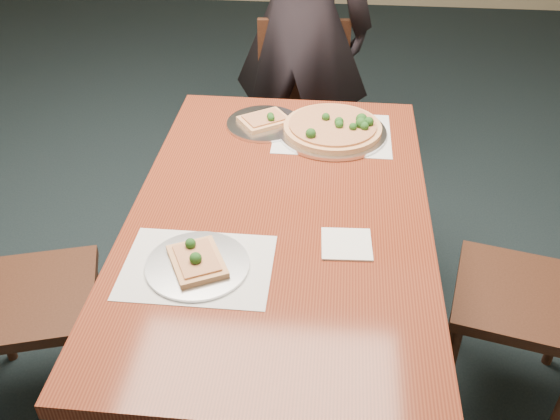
# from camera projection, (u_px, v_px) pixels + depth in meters

# --- Properties ---
(ground) EXTENTS (8.00, 8.00, 0.00)m
(ground) POSITION_uv_depth(u_px,v_px,m) (242.00, 312.00, 2.57)
(ground) COLOR black
(ground) RESTS_ON ground
(dining_table) EXTENTS (0.90, 1.50, 0.75)m
(dining_table) POSITION_uv_depth(u_px,v_px,m) (280.00, 234.00, 1.94)
(dining_table) COLOR #5B2012
(dining_table) RESTS_ON ground
(chair_far) EXTENTS (0.45, 0.45, 0.91)m
(chair_far) POSITION_uv_depth(u_px,v_px,m) (303.00, 111.00, 2.92)
(chair_far) COLOR black
(chair_far) RESTS_ON ground
(chair_right) EXTENTS (0.50, 0.50, 0.91)m
(chair_right) POSITION_uv_depth(u_px,v_px,m) (553.00, 287.00, 1.95)
(chair_right) COLOR black
(chair_right) RESTS_ON ground
(diner) EXTENTS (0.72, 0.54, 1.79)m
(diner) POSITION_uv_depth(u_px,v_px,m) (300.00, 22.00, 2.78)
(diner) COLOR black
(diner) RESTS_ON ground
(placemat_main) EXTENTS (0.42, 0.32, 0.00)m
(placemat_main) POSITION_uv_depth(u_px,v_px,m) (332.00, 134.00, 2.26)
(placemat_main) COLOR white
(placemat_main) RESTS_ON dining_table
(placemat_near) EXTENTS (0.40, 0.30, 0.00)m
(placemat_near) POSITION_uv_depth(u_px,v_px,m) (198.00, 267.00, 1.67)
(placemat_near) COLOR white
(placemat_near) RESTS_ON dining_table
(pizza_pan) EXTENTS (0.39, 0.39, 0.07)m
(pizza_pan) POSITION_uv_depth(u_px,v_px,m) (334.00, 128.00, 2.25)
(pizza_pan) COLOR silver
(pizza_pan) RESTS_ON dining_table
(slice_plate_near) EXTENTS (0.28, 0.28, 0.06)m
(slice_plate_near) POSITION_uv_depth(u_px,v_px,m) (197.00, 263.00, 1.67)
(slice_plate_near) COLOR silver
(slice_plate_near) RESTS_ON dining_table
(slice_plate_far) EXTENTS (0.28, 0.28, 0.05)m
(slice_plate_far) POSITION_uv_depth(u_px,v_px,m) (265.00, 122.00, 2.31)
(slice_plate_far) COLOR silver
(slice_plate_far) RESTS_ON dining_table
(napkin) EXTENTS (0.15, 0.15, 0.01)m
(napkin) POSITION_uv_depth(u_px,v_px,m) (347.00, 244.00, 1.75)
(napkin) COLOR white
(napkin) RESTS_ON dining_table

